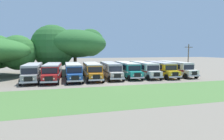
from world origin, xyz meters
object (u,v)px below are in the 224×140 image
Objects in this scene: parked_bus_slot_2 at (73,71)px; parked_bus_slot_4 at (110,69)px; parked_bus_slot_5 at (127,69)px; parked_bus_slot_7 at (160,68)px; parked_bus_slot_6 at (144,68)px; parked_bus_slot_3 at (92,70)px; parked_bus_slot_1 at (53,71)px; broad_shade_tree at (71,44)px; parked_bus_slot_8 at (174,68)px; utility_pole at (188,59)px; parked_bus_slot_0 at (33,71)px.

parked_bus_slot_2 is 0.99× the size of parked_bus_slot_4.
parked_bus_slot_5 is 6.69m from parked_bus_slot_7.
parked_bus_slot_6 and parked_bus_slot_7 have the same top height.
parked_bus_slot_6 is (10.27, 0.23, 0.00)m from parked_bus_slot_3.
parked_bus_slot_1 is 20.31m from parked_bus_slot_7.
parked_bus_slot_3 is 1.00× the size of parked_bus_slot_7.
parked_bus_slot_7 is at bearing 92.05° from parked_bus_slot_3.
broad_shade_tree reaches higher than parked_bus_slot_7.
parked_bus_slot_6 is 6.73m from parked_bus_slot_8.
broad_shade_tree reaches higher than utility_pole.
parked_bus_slot_2 and parked_bus_slot_6 have the same top height.
parked_bus_slot_2 is (3.40, -0.08, 0.00)m from parked_bus_slot_1.
parked_bus_slot_4 is at bearing 176.46° from utility_pole.
parked_bus_slot_1 is 13.67m from parked_bus_slot_5.
parked_bus_slot_4 is (10.30, 0.45, 0.00)m from parked_bus_slot_1.
utility_pole reaches higher than parked_bus_slot_8.
parked_bus_slot_1 is (3.19, -0.45, 0.00)m from parked_bus_slot_0.
broad_shade_tree is at bearing 150.77° from parked_bus_slot_0.
parked_bus_slot_6 is at bearing 94.12° from parked_bus_slot_1.
parked_bus_slot_5 is at bearing 89.42° from parked_bus_slot_0.
parked_bus_slot_2 is 1.00× the size of parked_bus_slot_8.
parked_bus_slot_3 is at bearing -86.04° from parked_bus_slot_6.
parked_bus_slot_8 is (3.44, 0.21, 0.00)m from parked_bus_slot_7.
utility_pole is (12.82, -1.20, 1.84)m from parked_bus_slot_5.
parked_bus_slot_0 is 23.50m from parked_bus_slot_7.
parked_bus_slot_1 is 0.62× the size of broad_shade_tree.
broad_shade_tree reaches higher than parked_bus_slot_0.
parked_bus_slot_1 and parked_bus_slot_6 have the same top height.
utility_pole is (29.66, -1.00, 1.84)m from parked_bus_slot_0.
parked_bus_slot_5 is 3.38m from parked_bus_slot_6.
parked_bus_slot_5 is at bearing -93.47° from parked_bus_slot_7.
utility_pole is (2.73, -0.73, 1.84)m from parked_bus_slot_8.
parked_bus_slot_8 is at bearing 96.02° from parked_bus_slot_7.
utility_pole reaches higher than parked_bus_slot_1.
parked_bus_slot_1 is 10.31m from parked_bus_slot_4.
parked_bus_slot_3 and parked_bus_slot_8 have the same top height.
parked_bus_slot_1 is at bearing 178.81° from utility_pole.
parked_bus_slot_6 is 9.67m from utility_pole.
parked_bus_slot_3 is at bearing -87.95° from parked_bus_slot_7.
parked_bus_slot_5 is at bearing 97.37° from parked_bus_slot_3.
parked_bus_slot_8 is at bearing 89.57° from parked_bus_slot_5.
parked_bus_slot_3 is at bearing -77.62° from broad_shade_tree.
parked_bus_slot_0 is 3.22m from parked_bus_slot_1.
parked_bus_slot_4 is (3.55, 0.39, 0.00)m from parked_bus_slot_3.
parked_bus_slot_0 is 1.00× the size of parked_bus_slot_8.
parked_bus_slot_1 is 1.00× the size of parked_bus_slot_5.
parked_bus_slot_8 is at bearing 93.58° from parked_bus_slot_1.
parked_bus_slot_6 is 1.00× the size of parked_bus_slot_8.
parked_bus_slot_0 is 1.00× the size of parked_bus_slot_1.
parked_bus_slot_5 and parked_bus_slot_8 have the same top height.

